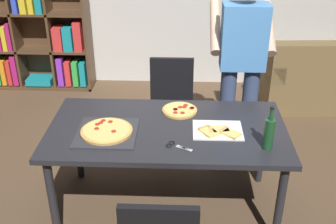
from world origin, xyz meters
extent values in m
plane|color=brown|center=(0.00, 0.00, 0.00)|extent=(12.00, 12.00, 0.00)
cube|color=#232328|center=(0.00, 0.00, 0.73)|extent=(1.76, 0.92, 0.04)
cylinder|color=#232328|center=(-0.80, -0.38, 0.35)|extent=(0.06, 0.06, 0.71)
cylinder|color=#232328|center=(0.80, -0.38, 0.35)|extent=(0.06, 0.06, 0.71)
cylinder|color=#232328|center=(-0.80, 0.38, 0.35)|extent=(0.06, 0.06, 0.71)
cylinder|color=#232328|center=(0.80, 0.38, 0.35)|extent=(0.06, 0.06, 0.71)
cube|color=black|center=(0.00, 0.86, 0.43)|extent=(0.42, 0.42, 0.04)
cube|color=black|center=(0.00, 1.05, 0.68)|extent=(0.42, 0.04, 0.45)
cylinder|color=black|center=(-0.18, 0.68, 0.21)|extent=(0.04, 0.04, 0.41)
cylinder|color=black|center=(0.18, 0.68, 0.21)|extent=(0.04, 0.04, 0.41)
cylinder|color=black|center=(-0.18, 1.04, 0.21)|extent=(0.04, 0.04, 0.41)
cylinder|color=black|center=(0.18, 1.04, 0.21)|extent=(0.04, 0.04, 0.41)
cube|color=brown|center=(1.90, 2.05, 0.20)|extent=(1.75, 0.95, 0.40)
cube|color=brown|center=(1.13, 2.00, 0.50)|extent=(0.21, 0.86, 0.20)
cube|color=#513823|center=(-1.09, 2.35, 0.97)|extent=(0.03, 0.35, 1.95)
cube|color=#513823|center=(-1.78, 2.35, 0.01)|extent=(1.40, 0.35, 0.03)
cube|color=#513823|center=(-1.78, 2.51, 0.97)|extent=(1.40, 0.03, 1.95)
cube|color=#513823|center=(-1.78, 2.35, 0.50)|extent=(1.34, 0.29, 0.03)
cube|color=#513823|center=(-1.78, 2.35, 0.97)|extent=(1.34, 0.29, 0.03)
cube|color=#513823|center=(-2.00, 2.35, 0.97)|extent=(0.03, 0.29, 1.89)
cube|color=#513823|center=(-1.56, 2.35, 0.97)|extent=(0.03, 0.29, 1.89)
cube|color=green|center=(-2.30, 2.33, 0.21)|extent=(0.06, 0.22, 0.33)
cube|color=orange|center=(-2.23, 2.33, 0.21)|extent=(0.06, 0.22, 0.33)
cube|color=red|center=(-2.15, 2.33, 0.21)|extent=(0.05, 0.22, 0.33)
cube|color=#B21E66|center=(-2.07, 2.33, 0.24)|extent=(0.07, 0.22, 0.39)
cube|color=teal|center=(-1.78, 2.33, 0.09)|extent=(0.33, 0.25, 0.08)
cube|color=purple|center=(-1.48, 2.33, 0.23)|extent=(0.07, 0.22, 0.37)
cube|color=red|center=(-1.38, 2.33, 0.21)|extent=(0.07, 0.22, 0.33)
cube|color=green|center=(-1.28, 2.33, 0.21)|extent=(0.07, 0.22, 0.33)
cube|color=teal|center=(-1.19, 2.33, 0.21)|extent=(0.07, 0.22, 0.32)
cube|color=#B21E66|center=(-2.19, 2.33, 0.67)|extent=(0.05, 0.22, 0.30)
cube|color=yellow|center=(-2.13, 2.33, 0.67)|extent=(0.05, 0.22, 0.30)
cube|color=#B21E66|center=(-2.07, 2.33, 0.69)|extent=(0.05, 0.22, 0.35)
cube|color=red|center=(-1.46, 2.33, 0.67)|extent=(0.11, 0.22, 0.30)
cube|color=teal|center=(-1.33, 2.33, 0.67)|extent=(0.11, 0.22, 0.30)
cube|color=red|center=(-1.20, 2.33, 0.70)|extent=(0.10, 0.22, 0.37)
cylinder|color=#38476B|center=(0.71, 0.71, 0.47)|extent=(0.14, 0.14, 0.95)
cylinder|color=#38476B|center=(0.51, 0.71, 0.47)|extent=(0.14, 0.14, 0.95)
cube|color=#4C8CD1|center=(0.61, 0.71, 1.23)|extent=(0.38, 0.22, 0.55)
cylinder|color=#E0B293|center=(0.84, 0.89, 1.25)|extent=(0.09, 0.50, 0.39)
cylinder|color=#E0B293|center=(0.38, 0.89, 1.25)|extent=(0.09, 0.50, 0.39)
cube|color=#2D2D33|center=(-0.43, -0.10, 0.76)|extent=(0.43, 0.43, 0.01)
cylinder|color=tan|center=(-0.43, -0.10, 0.77)|extent=(0.37, 0.37, 0.02)
cylinder|color=#EACC6B|center=(-0.43, -0.10, 0.78)|extent=(0.34, 0.34, 0.01)
cylinder|color=#B22819|center=(-0.49, -0.01, 0.79)|extent=(0.04, 0.04, 0.00)
cylinder|color=#B22819|center=(-0.42, 0.01, 0.79)|extent=(0.04, 0.04, 0.00)
cylinder|color=#B22819|center=(-0.38, -0.13, 0.79)|extent=(0.04, 0.04, 0.00)
cylinder|color=#B22819|center=(-0.51, -0.04, 0.79)|extent=(0.04, 0.04, 0.00)
cylinder|color=#B22819|center=(-0.48, 0.02, 0.79)|extent=(0.04, 0.04, 0.00)
cylinder|color=#B22819|center=(-0.50, -0.10, 0.79)|extent=(0.04, 0.04, 0.00)
cube|color=white|center=(0.37, -0.03, 0.76)|extent=(0.36, 0.28, 0.01)
cube|color=#EACC6B|center=(0.45, -0.10, 0.77)|extent=(0.16, 0.16, 0.02)
cube|color=tan|center=(0.41, -0.06, 0.77)|extent=(0.08, 0.08, 0.02)
cube|color=#EACC6B|center=(0.30, -0.08, 0.77)|extent=(0.15, 0.17, 0.02)
cube|color=tan|center=(0.27, -0.03, 0.77)|extent=(0.09, 0.07, 0.02)
cube|color=#EACC6B|center=(0.38, -0.05, 0.77)|extent=(0.15, 0.11, 0.02)
cube|color=tan|center=(0.32, -0.06, 0.77)|extent=(0.04, 0.09, 0.02)
cylinder|color=#194723|center=(0.69, -0.25, 0.86)|extent=(0.07, 0.07, 0.22)
cylinder|color=#194723|center=(0.69, -0.25, 1.01)|extent=(0.03, 0.03, 0.08)
cylinder|color=black|center=(0.69, -0.25, 1.06)|extent=(0.03, 0.03, 0.02)
cube|color=silver|center=(0.13, -0.29, 0.76)|extent=(0.12, 0.06, 0.01)
cube|color=silver|center=(0.13, -0.29, 0.76)|extent=(0.10, 0.08, 0.01)
torus|color=black|center=(0.04, -0.22, 0.76)|extent=(0.06, 0.06, 0.01)
torus|color=black|center=(0.02, -0.25, 0.76)|extent=(0.06, 0.06, 0.01)
cylinder|color=tan|center=(0.09, 0.26, 0.76)|extent=(0.28, 0.28, 0.02)
cylinder|color=#EACC6B|center=(0.09, 0.26, 0.77)|extent=(0.25, 0.25, 0.01)
cylinder|color=#B22819|center=(0.06, 0.25, 0.78)|extent=(0.04, 0.04, 0.00)
cylinder|color=#B22819|center=(0.05, 0.24, 0.78)|extent=(0.04, 0.04, 0.00)
cylinder|color=#B22819|center=(0.19, 0.27, 0.78)|extent=(0.04, 0.04, 0.00)
cylinder|color=#B22819|center=(0.11, 0.19, 0.78)|extent=(0.04, 0.04, 0.00)
cylinder|color=#B22819|center=(0.18, 0.26, 0.78)|extent=(0.04, 0.04, 0.00)
cylinder|color=#B22819|center=(0.09, 0.28, 0.78)|extent=(0.04, 0.04, 0.00)
cylinder|color=#B22819|center=(0.13, 0.28, 0.78)|extent=(0.04, 0.04, 0.00)
cylinder|color=#B22819|center=(0.14, 0.32, 0.78)|extent=(0.04, 0.04, 0.00)
cylinder|color=#B22819|center=(0.06, 0.19, 0.78)|extent=(0.04, 0.04, 0.00)
camera|label=1|loc=(0.11, -2.65, 2.29)|focal=44.37mm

